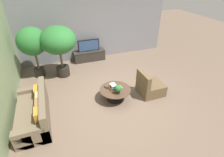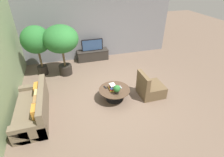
# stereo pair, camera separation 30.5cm
# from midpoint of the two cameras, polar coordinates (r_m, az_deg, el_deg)

# --- Properties ---
(ground_plane) EXTENTS (24.00, 24.00, 0.00)m
(ground_plane) POSITION_cam_midpoint_polar(r_m,az_deg,el_deg) (6.14, 2.28, -5.11)
(ground_plane) COLOR brown
(back_wall_stone) EXTENTS (7.40, 0.12, 3.00)m
(back_wall_stone) POSITION_cam_midpoint_polar(r_m,az_deg,el_deg) (8.34, -4.88, 16.61)
(back_wall_stone) COLOR slate
(back_wall_stone) RESTS_ON ground
(media_console) EXTENTS (1.46, 0.50, 0.48)m
(media_console) POSITION_cam_midpoint_polar(r_m,az_deg,el_deg) (8.44, -5.25, 7.72)
(media_console) COLOR #2D2823
(media_console) RESTS_ON ground
(television) EXTENTS (0.98, 0.13, 0.53)m
(television) POSITION_cam_midpoint_polar(r_m,az_deg,el_deg) (8.25, -5.42, 10.83)
(television) COLOR black
(television) RESTS_ON media_console
(coffee_table) EXTENTS (1.01, 1.01, 0.40)m
(coffee_table) POSITION_cam_midpoint_polar(r_m,az_deg,el_deg) (5.75, 2.32, -4.54)
(coffee_table) COLOR black
(coffee_table) RESTS_ON ground
(couch_by_wall) EXTENTS (0.84, 1.98, 0.84)m
(couch_by_wall) POSITION_cam_midpoint_polar(r_m,az_deg,el_deg) (5.53, -22.74, -9.09)
(couch_by_wall) COLOR brown
(couch_by_wall) RESTS_ON ground
(armchair_wicker) EXTENTS (0.80, 0.76, 0.86)m
(armchair_wicker) POSITION_cam_midpoint_polar(r_m,az_deg,el_deg) (6.12, 13.64, -3.11)
(armchair_wicker) COLOR brown
(armchair_wicker) RESTS_ON ground
(potted_palm_tall) EXTENTS (1.08, 1.08, 2.00)m
(potted_palm_tall) POSITION_cam_midpoint_polar(r_m,az_deg,el_deg) (7.22, -22.42, 11.19)
(potted_palm_tall) COLOR black
(potted_palm_tall) RESTS_ON ground
(potted_palm_corner) EXTENTS (1.32, 1.32, 2.02)m
(potted_palm_corner) POSITION_cam_midpoint_polar(r_m,az_deg,el_deg) (6.93, -15.08, 11.79)
(potted_palm_corner) COLOR black
(potted_palm_corner) RESTS_ON ground
(potted_plant_tabletop) EXTENTS (0.22, 0.22, 0.30)m
(potted_plant_tabletop) POSITION_cam_midpoint_polar(r_m,az_deg,el_deg) (5.40, 3.21, -3.48)
(potted_plant_tabletop) COLOR black
(potted_plant_tabletop) RESTS_ON coffee_table
(book_stack) EXTENTS (0.24, 0.32, 0.17)m
(book_stack) POSITION_cam_midpoint_polar(r_m,az_deg,el_deg) (5.65, 1.69, -2.85)
(book_stack) COLOR gold
(book_stack) RESTS_ON coffee_table
(remote_black) EXTENTS (0.09, 0.16, 0.02)m
(remote_black) POSITION_cam_midpoint_polar(r_m,az_deg,el_deg) (5.74, -0.73, -2.94)
(remote_black) COLOR black
(remote_black) RESTS_ON coffee_table
(remote_silver) EXTENTS (0.06, 0.16, 0.02)m
(remote_silver) POSITION_cam_midpoint_polar(r_m,az_deg,el_deg) (5.77, 4.34, -2.87)
(remote_silver) COLOR gray
(remote_silver) RESTS_ON coffee_table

